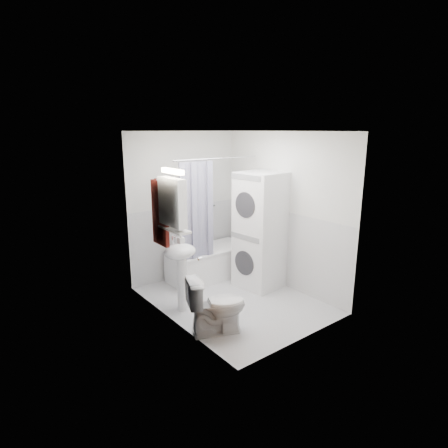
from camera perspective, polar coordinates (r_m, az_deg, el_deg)
floor at (r=5.58m, az=1.47°, el=-11.52°), size 2.60×2.60×0.00m
room_walls at (r=5.11m, az=1.57°, el=3.67°), size 2.60×2.60×2.60m
wainscot at (r=5.56m, az=-0.41°, el=-4.91°), size 1.98×2.58×2.58m
door at (r=4.26m, az=-3.71°, el=-5.32°), size 0.05×2.00×2.00m
bathtub at (r=6.26m, az=-2.38°, el=-5.76°), size 1.35×0.64×0.52m
tub_spout at (r=6.46m, az=-2.69°, el=0.03°), size 0.04×0.12×0.04m
curtain_rod at (r=5.69m, az=-1.01°, el=9.96°), size 1.53×0.02×0.02m
shower_curtain at (r=5.57m, az=-4.21°, el=2.03°), size 0.55×0.02×1.45m
sink at (r=5.06m, az=-6.64°, el=-5.74°), size 0.44×0.37×1.04m
medicine_cabinet at (r=4.67m, az=-7.85°, el=3.51°), size 0.13×0.50×0.71m
shelf at (r=4.76m, az=-7.55°, el=-0.79°), size 0.18×0.54×0.02m
shower_caddy at (r=6.42m, az=-2.30°, el=2.78°), size 0.22×0.06×0.02m
towel at (r=4.92m, az=-9.71°, el=1.85°), size 0.07×0.36×0.87m
washer_dryer at (r=5.81m, az=5.57°, el=-0.99°), size 0.70×0.70×1.81m
toilet at (r=4.63m, az=-1.14°, el=-12.33°), size 0.82×0.64×0.70m
soap_pump at (r=5.04m, az=-6.56°, el=-2.87°), size 0.08×0.17×0.08m
shelf_bottle at (r=4.62m, az=-6.63°, el=-0.60°), size 0.07×0.18×0.07m
shelf_cup at (r=4.84m, az=-8.29°, el=0.22°), size 0.10×0.09×0.10m
shampoo_a at (r=6.34m, az=-3.10°, el=3.33°), size 0.13×0.17×0.13m
shampoo_b at (r=6.41m, az=-2.22°, el=3.23°), size 0.08×0.21×0.08m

